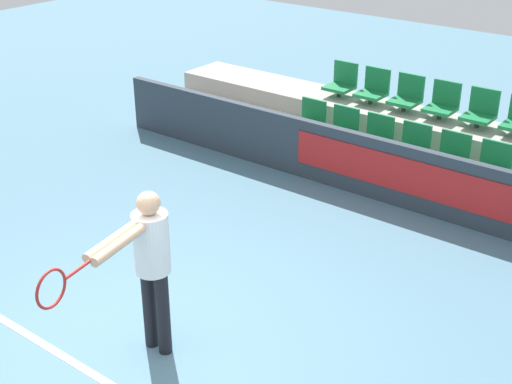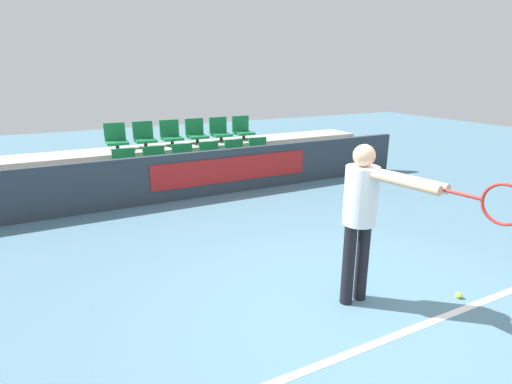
% 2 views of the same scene
% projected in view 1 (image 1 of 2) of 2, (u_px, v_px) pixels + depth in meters
% --- Properties ---
extents(ground_plane, '(30.00, 30.00, 0.00)m').
position_uv_depth(ground_plane, '(135.00, 361.00, 6.78)').
color(ground_plane, slate).
extents(court_baseline, '(4.17, 0.08, 0.01)m').
position_uv_depth(court_baseline, '(105.00, 381.00, 6.51)').
color(court_baseline, white).
rests_on(court_baseline, ground).
extents(barrier_wall, '(9.14, 0.14, 0.89)m').
position_uv_depth(barrier_wall, '(371.00, 167.00, 9.79)').
color(barrier_wall, '#2D3842').
rests_on(barrier_wall, ground).
extents(bleacher_tier_front, '(8.74, 0.91, 0.39)m').
position_uv_depth(bleacher_tier_front, '(388.00, 171.00, 10.29)').
color(bleacher_tier_front, '#ADA89E').
rests_on(bleacher_tier_front, ground).
extents(bleacher_tier_middle, '(8.74, 0.91, 0.77)m').
position_uv_depth(bleacher_tier_middle, '(417.00, 140.00, 10.86)').
color(bleacher_tier_middle, '#ADA89E').
rests_on(bleacher_tier_middle, ground).
extents(stadium_chair_0, '(0.43, 0.42, 0.54)m').
position_uv_depth(stadium_chair_0, '(310.00, 120.00, 10.98)').
color(stadium_chair_0, '#333333').
rests_on(stadium_chair_0, bleacher_tier_front).
extents(stadium_chair_1, '(0.43, 0.42, 0.54)m').
position_uv_depth(stadium_chair_1, '(342.00, 128.00, 10.67)').
color(stadium_chair_1, '#333333').
rests_on(stadium_chair_1, bleacher_tier_front).
extents(stadium_chair_2, '(0.43, 0.42, 0.54)m').
position_uv_depth(stadium_chair_2, '(376.00, 137.00, 10.35)').
color(stadium_chair_2, '#333333').
rests_on(stadium_chair_2, bleacher_tier_front).
extents(stadium_chair_3, '(0.43, 0.42, 0.54)m').
position_uv_depth(stadium_chair_3, '(412.00, 146.00, 10.03)').
color(stadium_chair_3, '#333333').
rests_on(stadium_chair_3, bleacher_tier_front).
extents(stadium_chair_4, '(0.43, 0.42, 0.54)m').
position_uv_depth(stadium_chair_4, '(451.00, 156.00, 9.72)').
color(stadium_chair_4, '#333333').
rests_on(stadium_chair_4, bleacher_tier_front).
extents(stadium_chair_5, '(0.43, 0.42, 0.54)m').
position_uv_depth(stadium_chair_5, '(492.00, 166.00, 9.40)').
color(stadium_chair_5, '#333333').
rests_on(stadium_chair_5, bleacher_tier_front).
extents(stadium_chair_6, '(0.43, 0.42, 0.54)m').
position_uv_depth(stadium_chair_6, '(342.00, 82.00, 11.47)').
color(stadium_chair_6, '#333333').
rests_on(stadium_chair_6, bleacher_tier_middle).
extents(stadium_chair_7, '(0.43, 0.42, 0.54)m').
position_uv_depth(stadium_chair_7, '(373.00, 89.00, 11.15)').
color(stadium_chair_7, '#333333').
rests_on(stadium_chair_7, bleacher_tier_middle).
extents(stadium_chair_8, '(0.43, 0.42, 0.54)m').
position_uv_depth(stadium_chair_8, '(407.00, 96.00, 10.83)').
color(stadium_chair_8, '#333333').
rests_on(stadium_chair_8, bleacher_tier_middle).
extents(stadium_chair_9, '(0.43, 0.42, 0.54)m').
position_uv_depth(stadium_chair_9, '(443.00, 103.00, 10.52)').
color(stadium_chair_9, '#333333').
rests_on(stadium_chair_9, bleacher_tier_middle).
extents(stadium_chair_10, '(0.43, 0.42, 0.54)m').
position_uv_depth(stadium_chair_10, '(480.00, 111.00, 10.20)').
color(stadium_chair_10, '#333333').
rests_on(stadium_chair_10, bleacher_tier_middle).
extents(tennis_player, '(0.43, 1.58, 1.69)m').
position_uv_depth(tennis_player, '(148.00, 258.00, 6.44)').
color(tennis_player, black).
rests_on(tennis_player, ground).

